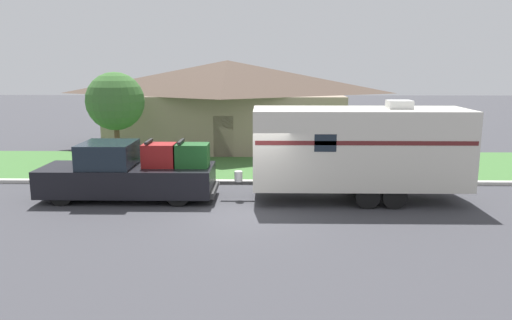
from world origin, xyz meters
TOP-DOWN VIEW (x-y plane):
  - ground_plane at (0.00, 0.00)m, footprint 120.00×120.00m
  - curb_strip at (0.00, 3.75)m, footprint 80.00×0.30m
  - lawn_strip at (0.00, 7.40)m, footprint 80.00×7.00m
  - house_across_street at (-1.63, 12.66)m, footprint 13.37×7.15m
  - pickup_truck at (-4.26, 1.48)m, footprint 6.05×2.10m
  - travel_trailer at (3.69, 1.47)m, footprint 8.38×2.42m
  - mailbox at (-4.13, 4.87)m, footprint 0.48×0.20m
  - tree_in_yard at (-6.33, 7.16)m, footprint 2.63×2.63m

SIDE VIEW (x-z plane):
  - ground_plane at x=0.00m, z-range 0.00..0.00m
  - lawn_strip at x=0.00m, z-range 0.00..0.03m
  - curb_strip at x=0.00m, z-range 0.00..0.14m
  - pickup_truck at x=-4.26m, z-range -0.13..1.95m
  - mailbox at x=-4.13m, z-range 0.35..1.63m
  - travel_trailer at x=3.69m, z-range 0.12..3.57m
  - house_across_street at x=-1.63m, z-range 0.09..4.94m
  - tree_in_yard at x=-6.33m, z-range 0.82..5.13m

